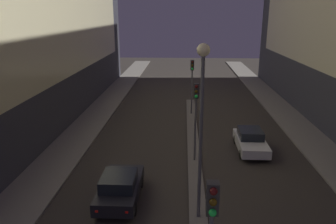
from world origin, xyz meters
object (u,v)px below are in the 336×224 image
Objects in this scene: car_right_lane at (251,141)px; car_left_lane at (120,187)px; traffic_light_mid at (196,105)px; street_lamp at (202,103)px; traffic_light_far at (192,75)px.

car_left_lane is at bearing -139.41° from car_right_lane.
car_right_lane is (7.75, 6.64, -0.03)m from car_left_lane.
street_lamp is at bearing -90.00° from traffic_light_mid.
car_left_lane reaches higher than car_right_lane.
car_right_lane is (3.87, 1.97, -3.02)m from traffic_light_mid.
traffic_light_mid is 6.29m from street_lamp.
traffic_light_far is at bearing 115.46° from car_right_lane.
traffic_light_mid is 10.10m from traffic_light_far.
street_lamp reaches higher than traffic_light_mid.
car_left_lane is (-3.87, -4.67, -2.99)m from traffic_light_mid.
street_lamp reaches higher than car_right_lane.
traffic_light_far reaches higher than car_right_lane.
street_lamp reaches higher than car_left_lane.
traffic_light_mid reaches higher than car_left_lane.
car_left_lane is at bearing -104.69° from traffic_light_far.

